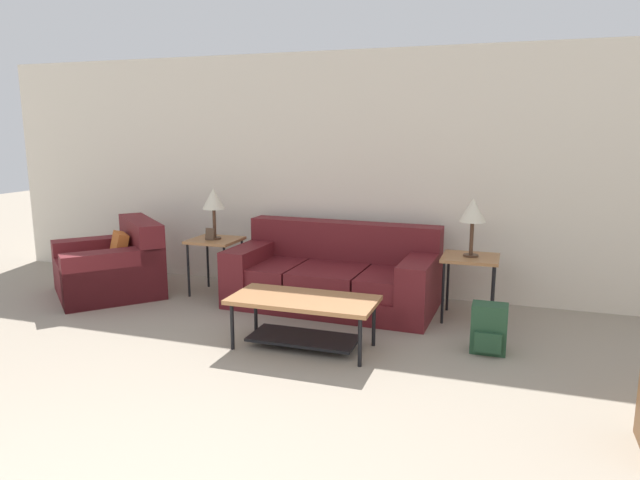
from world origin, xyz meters
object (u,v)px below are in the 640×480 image
Objects in this scene: table_lamp_right at (473,212)px; backpack at (489,329)px; table_lamp_left at (214,200)px; side_table_left at (215,245)px; couch at (334,277)px; side_table_right at (470,263)px; armchair at (113,268)px; coffee_table at (303,311)px.

backpack is (0.22, -0.80, -0.83)m from table_lamp_right.
side_table_left is at bearing 104.04° from table_lamp_left.
couch is 1.37m from side_table_left.
side_table_right is at bearing 0.00° from table_lamp_left.
table_lamp_left reaches higher than side_table_right.
armchair is 1.17m from side_table_left.
couch is at bearing 0.63° from side_table_left.
backpack is at bearing -15.38° from side_table_left.
table_lamp_left reaches higher than couch.
couch is 1.54m from table_lamp_right.
side_table_left is 3.04m from backpack.
backpack is at bearing -27.52° from couch.
armchair is at bearing -171.33° from couch.
coffee_table is at bearing -84.56° from couch.
side_table_left is 0.49m from table_lamp_left.
table_lamp_left is (-1.35, -0.01, 0.74)m from couch.
side_table_left is at bearing -179.37° from couch.
couch is at bearing 152.48° from backpack.
armchair is 2.43× the size of side_table_left.
couch reaches higher than side_table_left.
coffee_table is at bearing -18.02° from armchair.
table_lamp_left reaches higher than side_table_left.
table_lamp_left is at bearing -179.37° from couch.
couch reaches higher than backpack.
table_lamp_right is (1.23, 1.18, 0.72)m from coffee_table.
couch is 1.20m from coffee_table.
table_lamp_left is (-2.69, -0.00, 0.49)m from side_table_right.
coffee_table is 1.51m from backpack.
armchair is 3.80m from side_table_right.
couch is 5.18× the size of backpack.
armchair reaches higher than side_table_left.
table_lamp_right is (-0.00, -0.00, 0.49)m from side_table_right.
backpack is at bearing -15.38° from table_lamp_left.
side_table_left is 1.11× the size of table_lamp_right.
couch is 3.43× the size of side_table_right.
coffee_table is at bearing -38.95° from table_lamp_left.
coffee_table is at bearing -136.17° from side_table_right.
armchair reaches higher than side_table_right.
coffee_table is 2.96× the size of backpack.
table_lamp_left is at bearing -180.00° from side_table_right.
table_lamp_left is 1.00× the size of table_lamp_right.
table_lamp_left is (0.00, -0.00, 0.49)m from side_table_left.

